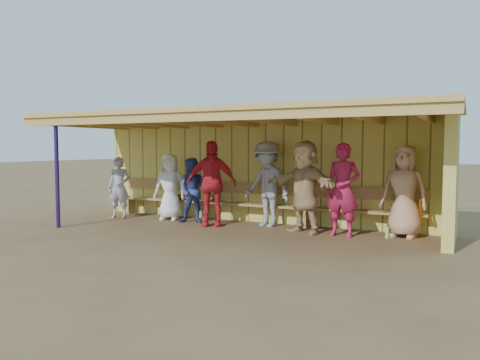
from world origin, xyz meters
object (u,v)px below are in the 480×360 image
Objects in this scene: player_b at (170,187)px; player_f at (305,187)px; player_h at (404,191)px; player_c at (193,191)px; player_g at (343,190)px; player_a at (119,187)px; player_e at (267,184)px; bench at (255,200)px; player_d at (211,183)px.

player_f is at bearing -16.68° from player_b.
player_c is at bearing -166.96° from player_h.
player_h is (1.10, 0.44, -0.02)m from player_g.
player_b is at bearing -7.64° from player_a.
player_e is at bearing 171.26° from player_g.
player_e is 1.84m from player_g.
player_g is at bearing -18.82° from bench.
player_h is (6.72, 0.46, 0.15)m from player_a.
player_e is at bearing -36.50° from bench.
player_b is at bearing 142.75° from player_d.
player_b is at bearing -159.71° from player_e.
player_d is at bearing -30.27° from player_c.
bench is (-0.47, 0.35, -0.42)m from player_e.
player_d is 4.09m from player_h.
bench is at bearing -7.77° from player_a.
player_f is (2.72, -0.07, 0.20)m from player_c.
player_c is (0.79, -0.19, -0.05)m from player_b.
player_h is at bearing -17.23° from player_d.
player_d reaches higher than player_h.
player_e is at bearing -177.05° from player_f.
player_e is 1.02× the size of player_g.
player_d is (2.65, -0.01, 0.19)m from player_a.
player_f reaches higher than player_g.
player_f reaches higher than player_e.
player_f is at bearing -22.12° from player_d.
player_c is 0.20× the size of bench.
player_a is 1.01× the size of player_c.
player_h reaches higher than player_b.
player_e is 0.72m from bench.
bench is (0.71, 0.80, -0.43)m from player_d.
player_d is 1.00× the size of player_f.
player_b is 3.52m from player_f.
bench is at bearing -176.79° from player_h.
player_e is 0.25× the size of bench.
player_g is (1.79, -0.42, -0.02)m from player_e.
player_h is at bearing 17.58° from player_e.
bench is at bearing 0.68° from player_b.
player_d is 0.25× the size of bench.
player_d is at bearing -131.53° from bench.
player_c is 0.80× the size of player_e.
player_e is (3.83, 0.45, 0.18)m from player_a.
player_a is 5.62m from player_g.
player_e reaches higher than player_b.
player_b is 0.87× the size of player_g.
player_d is 1.03× the size of player_g.
player_f reaches higher than player_c.
player_f reaches higher than player_h.
bench is (-3.36, 0.33, -0.38)m from player_h.
player_g is at bearing 3.97° from player_e.
bench is at bearing 177.62° from player_f.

